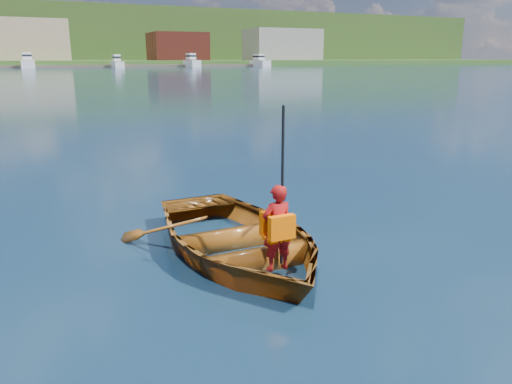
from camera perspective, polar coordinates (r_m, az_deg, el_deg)
name	(u,v)px	position (r m, az deg, el deg)	size (l,w,h in m)	color
ground	(238,230)	(8.08, -2.13, -4.39)	(600.00, 600.00, 0.00)	#0D2040
rowboat	(237,238)	(7.03, -2.20, -5.23)	(2.92, 4.00, 0.81)	#69320B
child_paddler	(277,227)	(6.19, 2.44, -4.04)	(0.41, 0.35, 2.04)	#9E1010
shoreline	(30,40)	(243.82, -24.43, 15.57)	(400.00, 140.00, 22.00)	#335628
dock	(1,67)	(155.21, -27.08, 12.62)	(160.04, 5.96, 0.80)	brown
waterfront_buildings	(5,41)	(172.22, -26.78, 15.20)	(202.00, 16.00, 14.00)	brown
marina_yachts	(20,63)	(150.38, -25.38, 13.16)	(140.03, 12.00, 4.40)	white
hillside_trees	(65,21)	(248.29, -21.02, 17.81)	(294.57, 87.07, 27.07)	#382314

